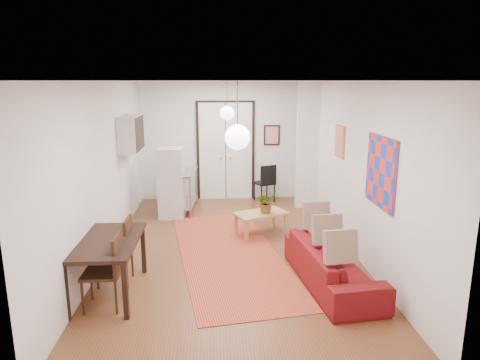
{
  "coord_description": "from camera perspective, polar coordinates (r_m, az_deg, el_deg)",
  "views": [
    {
      "loc": [
        -0.27,
        -7.03,
        2.89
      ],
      "look_at": [
        0.16,
        0.08,
        1.25
      ],
      "focal_mm": 32.0,
      "sensor_mm": 36.0,
      "label": 1
    }
  ],
  "objects": [
    {
      "name": "floor",
      "position": [
        7.61,
        -1.15,
        -9.37
      ],
      "size": [
        7.0,
        7.0,
        0.0
      ],
      "primitive_type": "plane",
      "color": "brown",
      "rests_on": "ground"
    },
    {
      "name": "ceiling",
      "position": [
        7.04,
        -1.25,
        13.04
      ],
      "size": [
        4.2,
        7.0,
        0.02
      ],
      "primitive_type": "cube",
      "color": "silver",
      "rests_on": "wall_back"
    },
    {
      "name": "wall_back",
      "position": [
        10.63,
        -1.94,
        5.17
      ],
      "size": [
        4.2,
        0.02,
        2.9
      ],
      "primitive_type": "cube",
      "color": "silver",
      "rests_on": "floor"
    },
    {
      "name": "wall_front",
      "position": [
        3.82,
        0.9,
        -9.17
      ],
      "size": [
        4.2,
        0.02,
        2.9
      ],
      "primitive_type": "cube",
      "color": "silver",
      "rests_on": "floor"
    },
    {
      "name": "wall_left",
      "position": [
        7.41,
        -17.65,
        1.13
      ],
      "size": [
        0.02,
        7.0,
        2.9
      ],
      "primitive_type": "cube",
      "color": "silver",
      "rests_on": "floor"
    },
    {
      "name": "wall_right",
      "position": [
        7.56,
        14.92,
        1.54
      ],
      "size": [
        0.02,
        7.0,
        2.9
      ],
      "primitive_type": "cube",
      "color": "silver",
      "rests_on": "floor"
    },
    {
      "name": "double_doors",
      "position": [
        10.63,
        -1.93,
        3.8
      ],
      "size": [
        1.44,
        0.06,
        2.5
      ],
      "primitive_type": "cube",
      "color": "white",
      "rests_on": "wall_back"
    },
    {
      "name": "stub_partition",
      "position": [
        9.92,
        8.98,
        4.45
      ],
      "size": [
        0.5,
        0.1,
        2.9
      ],
      "primitive_type": "cube",
      "color": "silver",
      "rests_on": "floor"
    },
    {
      "name": "wall_cabinet",
      "position": [
        8.75,
        -14.35,
        6.06
      ],
      "size": [
        0.35,
        1.0,
        0.7
      ],
      "primitive_type": "cube",
      "color": "silver",
      "rests_on": "wall_left"
    },
    {
      "name": "painting_popart",
      "position": [
        6.36,
        18.29,
        1.06
      ],
      "size": [
        0.05,
        1.0,
        1.0
      ],
      "primitive_type": "cube",
      "color": "red",
      "rests_on": "wall_right"
    },
    {
      "name": "painting_abstract",
      "position": [
        8.25,
        13.18,
        5.03
      ],
      "size": [
        0.05,
        0.5,
        0.6
      ],
      "primitive_type": "cube",
      "color": "beige",
      "rests_on": "wall_right"
    },
    {
      "name": "poster_back",
      "position": [
        10.68,
        4.27,
        5.98
      ],
      "size": [
        0.4,
        0.03,
        0.5
      ],
      "primitive_type": "cube",
      "color": "red",
      "rests_on": "wall_back"
    },
    {
      "name": "print_left",
      "position": [
        9.26,
        -14.72,
        6.71
      ],
      "size": [
        0.03,
        0.44,
        0.54
      ],
      "primitive_type": "cube",
      "color": "#A16143",
      "rests_on": "wall_left"
    },
    {
      "name": "pendant_back",
      "position": [
        9.06,
        -1.73,
        8.91
      ],
      "size": [
        0.3,
        0.3,
        0.8
      ],
      "color": "white",
      "rests_on": "ceiling"
    },
    {
      "name": "pendant_front",
      "position": [
        5.08,
        -0.34,
        5.73
      ],
      "size": [
        0.3,
        0.3,
        0.8
      ],
      "color": "white",
      "rests_on": "ceiling"
    },
    {
      "name": "kilim_rug",
      "position": [
        7.46,
        -1.46,
        -9.8
      ],
      "size": [
        2.29,
        4.52,
        0.01
      ],
      "primitive_type": "cube",
      "rotation": [
        0.0,
        0.0,
        0.16
      ],
      "color": "#C14930",
      "rests_on": "floor"
    },
    {
      "name": "sofa",
      "position": [
        6.45,
        12.18,
        -10.98
      ],
      "size": [
        1.07,
        2.18,
        0.61
      ],
      "primitive_type": "imported",
      "rotation": [
        0.0,
        0.0,
        1.69
      ],
      "color": "maroon",
      "rests_on": "floor"
    },
    {
      "name": "coffee_table",
      "position": [
        8.29,
        2.79,
        -4.72
      ],
      "size": [
        1.11,
        0.9,
        0.43
      ],
      "rotation": [
        0.0,
        0.0,
        0.43
      ],
      "color": "tan",
      "rests_on": "floor"
    },
    {
      "name": "potted_plant",
      "position": [
        8.22,
        3.51,
        -2.92
      ],
      "size": [
        0.46,
        0.48,
        0.42
      ],
      "primitive_type": "imported",
      "rotation": [
        0.0,
        0.0,
        0.43
      ],
      "color": "#33662E",
      "rests_on": "coffee_table"
    },
    {
      "name": "kitchen_counter",
      "position": [
        9.79,
        -7.8,
        -0.67
      ],
      "size": [
        0.69,
        1.25,
        0.93
      ],
      "rotation": [
        0.0,
        0.0,
        -0.07
      ],
      "color": "#A2A4A6",
      "rests_on": "floor"
    },
    {
      "name": "bowl",
      "position": [
        9.42,
        -7.99,
        0.99
      ],
      "size": [
        0.23,
        0.23,
        0.05
      ],
      "primitive_type": "imported",
      "rotation": [
        0.0,
        0.0,
        -0.07
      ],
      "color": "white",
      "rests_on": "kitchen_counter"
    },
    {
      "name": "soap_bottle",
      "position": [
        9.95,
        -8.05,
        2.03
      ],
      "size": [
        0.09,
        0.09,
        0.19
      ],
      "primitive_type": "imported",
      "rotation": [
        0.0,
        0.0,
        -0.07
      ],
      "color": "teal",
      "rests_on": "kitchen_counter"
    },
    {
      "name": "fridge",
      "position": [
        9.34,
        -9.14,
        -0.38
      ],
      "size": [
        0.56,
        0.56,
        1.52
      ],
      "primitive_type": "cube",
      "rotation": [
        0.0,
        0.0,
        -0.05
      ],
      "color": "silver",
      "rests_on": "floor"
    },
    {
      "name": "dining_table",
      "position": [
        6.16,
        -17.28,
        -8.39
      ],
      "size": [
        0.83,
        1.45,
        0.8
      ],
      "rotation": [
        0.0,
        0.0,
        -0.01
      ],
      "color": "black",
      "rests_on": "floor"
    },
    {
      "name": "dining_chair_near",
      "position": [
        6.61,
        -16.29,
        -8.09
      ],
      "size": [
        0.48,
        0.67,
        0.99
      ],
      "rotation": [
        0.0,
        0.0,
        -1.58
      ],
      "color": "#362111",
      "rests_on": "floor"
    },
    {
      "name": "dining_chair_far",
      "position": [
        5.98,
        -17.76,
        -10.48
      ],
      "size": [
        0.48,
        0.67,
        0.99
      ],
      "rotation": [
        0.0,
        0.0,
        -1.58
      ],
      "color": "#362111",
      "rests_on": "floor"
    },
    {
      "name": "black_side_chair",
      "position": [
        10.61,
        3.21,
        0.16
      ],
      "size": [
        0.56,
        0.57,
        0.93
      ],
      "rotation": [
        0.0,
        0.0,
        3.54
      ],
      "color": "black",
      "rests_on": "floor"
    }
  ]
}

